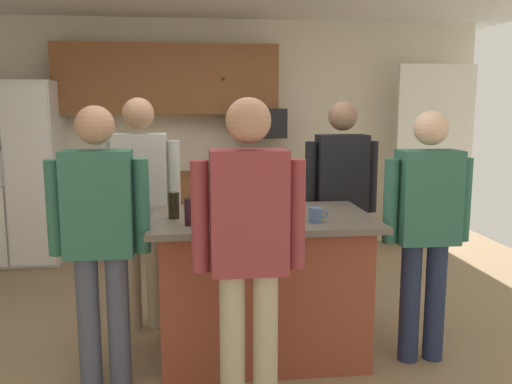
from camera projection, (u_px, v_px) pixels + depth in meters
The scene contains 19 objects.
floor at pixel (218, 347), 3.76m from camera, with size 7.04×7.04×0.00m, color #937A5B.
back_wall at pixel (205, 136), 6.30m from camera, with size 6.40×0.10×2.60m, color beige.
french_door_window_panel at pixel (434, 154), 6.25m from camera, with size 0.90×0.06×2.00m, color white.
cabinet_run_upper at pixel (168, 79), 5.96m from camera, with size 2.40×0.38×0.75m.
cabinet_run_lower at pixel (260, 212), 6.19m from camera, with size 1.80×0.63×0.90m.
refrigerator at pixel (15, 173), 5.71m from camera, with size 0.95×0.76×1.89m.
microwave_over_range at pixel (259, 123), 6.05m from camera, with size 0.56×0.40×0.32m, color black.
kitchen_island at pixel (261, 284), 3.61m from camera, with size 1.43×0.93×0.94m.
person_elder_center at pixel (100, 230), 3.10m from camera, with size 0.57×0.22×1.65m.
person_guest_left at pixel (249, 242), 2.73m from camera, with size 0.57×0.22×1.69m.
person_guest_right at pixel (426, 221), 3.45m from camera, with size 0.57×0.22×1.62m.
person_host_foreground at pixel (141, 198), 3.95m from camera, with size 0.57×0.22×1.70m.
person_guest_by_door at pixel (341, 194), 4.22m from camera, with size 0.57×0.22×1.68m.
tumbler_amber at pixel (190, 212), 3.24m from camera, with size 0.07×0.07×0.16m.
mug_blue_stoneware at pixel (316, 215), 3.33m from camera, with size 0.12×0.08×0.09m.
mug_ceramic_white at pixel (244, 200), 3.82m from camera, with size 0.12×0.08×0.11m.
glass_stout_tall at pixel (214, 211), 3.29m from camera, with size 0.06×0.06×0.16m.
glass_short_whisky at pixel (174, 205), 3.44m from camera, with size 0.07×0.07×0.17m.
serving_tray at pixel (260, 211), 3.58m from camera, with size 0.44×0.30×0.04m.
Camera 1 is at (-0.16, -3.55, 1.65)m, focal length 38.33 mm.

